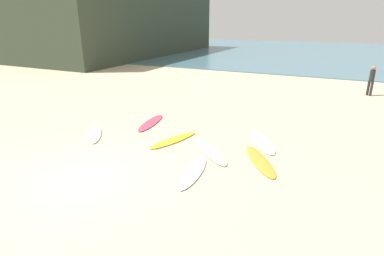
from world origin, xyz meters
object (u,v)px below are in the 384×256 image
surfboard_0 (174,140)px  surfboard_1 (193,172)px  surfboard_4 (151,123)px  surfboard_2 (260,161)px  beachgoer_near (372,79)px  surfboard_3 (95,134)px  surfboard_5 (263,142)px  surfboard_6 (210,151)px

surfboard_0 → surfboard_1: size_ratio=1.04×
surfboard_4 → surfboard_2: bearing=151.5°
surfboard_4 → surfboard_1: bearing=127.2°
surfboard_4 → beachgoer_near: bearing=-141.4°
surfboard_3 → surfboard_4: bearing=21.8°
beachgoer_near → surfboard_2: bearing=-69.8°
surfboard_5 → surfboard_0: bearing=-6.3°
surfboard_2 → surfboard_3: 6.45m
surfboard_4 → beachgoer_near: (8.86, 9.98, 0.94)m
surfboard_6 → surfboard_1: bearing=49.0°
surfboard_3 → beachgoer_near: bearing=11.7°
surfboard_3 → beachgoer_near: size_ratio=1.17×
surfboard_1 → beachgoer_near: (5.24, 13.35, 0.94)m
surfboard_1 → surfboard_2: bearing=37.9°
surfboard_1 → surfboard_2: size_ratio=0.91×
surfboard_3 → surfboard_4: size_ratio=0.85×
surfboard_1 → surfboard_6: bearing=86.7°
surfboard_6 → surfboard_2: bearing=134.9°
surfboard_0 → beachgoer_near: size_ratio=1.30×
surfboard_3 → surfboard_2: bearing=-35.1°
surfboard_1 → surfboard_4: 4.95m
surfboard_5 → surfboard_6: surfboard_6 is taller
surfboard_2 → beachgoer_near: (3.64, 11.74, 0.94)m
surfboard_0 → surfboard_3: 3.19m
surfboard_2 → surfboard_4: size_ratio=1.01×
surfboard_2 → surfboard_6: surfboard_6 is taller
surfboard_1 → surfboard_2: surfboard_1 is taller
surfboard_0 → surfboard_4: surfboard_0 is taller
surfboard_3 → surfboard_4: (1.22, 2.14, -0.00)m
surfboard_3 → beachgoer_near: 15.79m
surfboard_1 → surfboard_4: (-3.62, 3.37, 0.00)m
surfboard_1 → beachgoer_near: size_ratio=1.26×
surfboard_1 → surfboard_5: (1.32, 3.24, 0.00)m
surfboard_2 → surfboard_4: bearing=-51.0°
surfboard_3 → surfboard_6: size_ratio=0.85×
surfboard_5 → surfboard_6: (-1.44, -1.62, 0.01)m
surfboard_5 → beachgoer_near: 10.89m
surfboard_5 → beachgoer_near: bearing=-139.4°
surfboard_1 → surfboard_6: surfboard_6 is taller
surfboard_2 → surfboard_6: bearing=-32.3°
surfboard_0 → surfboard_2: 3.36m
surfboard_1 → surfboard_5: 3.50m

